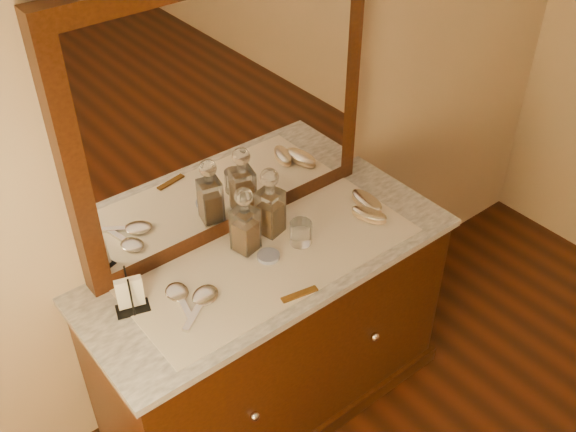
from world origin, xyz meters
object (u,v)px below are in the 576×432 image
object	(u,v)px
hand_mirror_outer	(179,295)
napkin_rack	(130,295)
mirror_frame	(226,111)
pin_dish	(268,256)
hand_mirror_inner	(203,299)
brush_near	(369,215)
decanter_right	(270,208)
comb	(300,294)
brush_far	(367,202)
decanter_left	(245,226)
dresser_cabinet	(273,337)

from	to	relation	value
hand_mirror_outer	napkin_rack	bearing A→B (deg)	161.57
mirror_frame	napkin_rack	size ratio (longest dim) A/B	7.18
pin_dish	hand_mirror_outer	distance (m)	0.36
napkin_rack	hand_mirror_inner	distance (m)	0.24
brush_near	hand_mirror_inner	xyz separation A→B (m)	(-0.76, 0.03, -0.01)
decanter_right	hand_mirror_outer	world-z (taller)	decanter_right
comb	napkin_rack	bearing A→B (deg)	158.79
pin_dish	brush_far	xyz separation A→B (m)	(0.50, 0.00, 0.02)
napkin_rack	hand_mirror_outer	distance (m)	0.17
comb	brush_near	xyz separation A→B (m)	(0.48, 0.16, 0.02)
hand_mirror_inner	brush_far	bearing A→B (deg)	2.78
pin_dish	decanter_right	world-z (taller)	decanter_right
decanter_left	brush_far	xyz separation A→B (m)	(0.53, -0.09, -0.08)
mirror_frame	hand_mirror_outer	bearing A→B (deg)	-150.12
decanter_left	brush_near	world-z (taller)	decanter_left
mirror_frame	napkin_rack	xyz separation A→B (m)	(-0.53, -0.17, -0.43)
brush_near	hand_mirror_outer	xyz separation A→B (m)	(-0.81, 0.10, -0.01)
brush_near	hand_mirror_inner	distance (m)	0.76
napkin_rack	decanter_left	bearing A→B (deg)	1.48
decanter_right	brush_near	bearing A→B (deg)	-28.07
napkin_rack	brush_near	world-z (taller)	napkin_rack
brush_near	dresser_cabinet	bearing A→B (deg)	171.01
decanter_left	decanter_right	size ratio (longest dim) A/B	0.96
decanter_left	mirror_frame	bearing A→B (deg)	72.96
decanter_left	brush_near	distance (m)	0.51
decanter_left	hand_mirror_outer	distance (m)	0.35
decanter_left	decanter_right	distance (m)	0.14
pin_dish	decanter_left	distance (m)	0.14
pin_dish	napkin_rack	world-z (taller)	napkin_rack
hand_mirror_outer	comb	bearing A→B (deg)	-37.47
pin_dish	hand_mirror_outer	world-z (taller)	hand_mirror_outer
mirror_frame	brush_far	world-z (taller)	mirror_frame
mirror_frame	brush_far	xyz separation A→B (m)	(0.48, -0.25, -0.47)
comb	hand_mirror_inner	bearing A→B (deg)	157.36
napkin_rack	decanter_right	bearing A→B (deg)	3.59
decanter_left	hand_mirror_outer	size ratio (longest dim) A/B	1.30
mirror_frame	brush_near	size ratio (longest dim) A/B	7.42
decanter_left	hand_mirror_inner	xyz separation A→B (m)	(-0.28, -0.13, -0.10)
mirror_frame	hand_mirror_inner	distance (m)	0.65
mirror_frame	brush_far	distance (m)	0.72
comb	brush_near	distance (m)	0.51
pin_dish	hand_mirror_outer	size ratio (longest dim) A/B	0.40
comb	brush_near	size ratio (longest dim) A/B	0.84
dresser_cabinet	pin_dish	bearing A→B (deg)	-167.30
decanter_right	brush_far	distance (m)	0.42
dresser_cabinet	brush_near	xyz separation A→B (m)	(0.43, -0.07, 0.46)
decanter_right	hand_mirror_inner	world-z (taller)	decanter_right
mirror_frame	hand_mirror_outer	world-z (taller)	mirror_frame
dresser_cabinet	mirror_frame	xyz separation A→B (m)	(0.00, 0.25, 0.94)
comb	napkin_rack	xyz separation A→B (m)	(-0.48, 0.30, 0.06)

